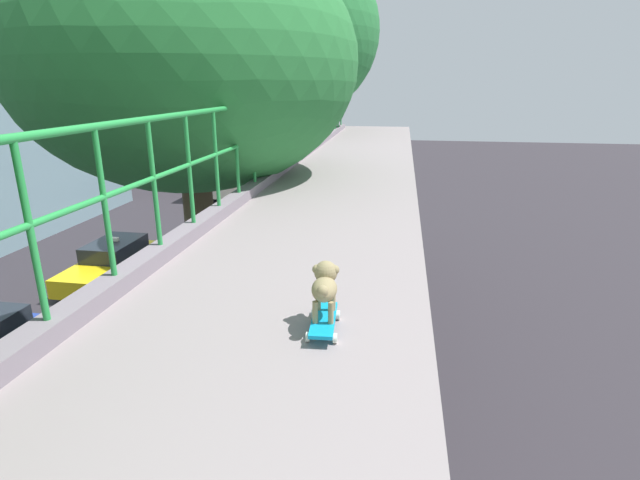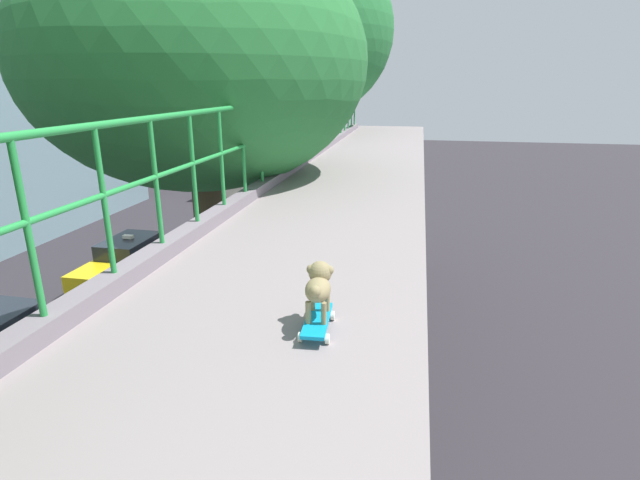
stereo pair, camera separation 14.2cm
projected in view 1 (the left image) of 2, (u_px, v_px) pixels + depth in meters
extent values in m
cube|color=gray|center=(175.00, 475.00, 2.25)|extent=(2.45, 34.16, 0.36)
cylinder|color=green|center=(31.00, 234.00, 2.87)|extent=(0.04, 0.04, 1.12)
cylinder|color=green|center=(105.00, 204.00, 3.58)|extent=(0.04, 0.04, 1.12)
cylinder|color=green|center=(154.00, 184.00, 4.28)|extent=(0.04, 0.04, 1.12)
cylinder|color=green|center=(189.00, 170.00, 4.99)|extent=(0.04, 0.04, 1.12)
cylinder|color=green|center=(216.00, 159.00, 5.70)|extent=(0.04, 0.04, 1.12)
cylinder|color=green|center=(237.00, 151.00, 6.40)|extent=(0.04, 0.04, 1.12)
cylinder|color=green|center=(253.00, 144.00, 7.11)|extent=(0.04, 0.04, 1.12)
cylinder|color=green|center=(267.00, 139.00, 7.81)|extent=(0.04, 0.04, 1.12)
cylinder|color=green|center=(278.00, 134.00, 8.52)|extent=(0.04, 0.04, 1.12)
cylinder|color=green|center=(288.00, 130.00, 9.23)|extent=(0.04, 0.04, 1.12)
cylinder|color=green|center=(296.00, 127.00, 9.93)|extent=(0.04, 0.04, 1.12)
cylinder|color=green|center=(303.00, 124.00, 10.64)|extent=(0.04, 0.04, 1.12)
cylinder|color=green|center=(310.00, 121.00, 11.35)|extent=(0.04, 0.04, 1.12)
cylinder|color=green|center=(315.00, 119.00, 12.05)|extent=(0.04, 0.04, 1.12)
cylinder|color=green|center=(320.00, 117.00, 12.76)|extent=(0.04, 0.04, 1.12)
cylinder|color=green|center=(325.00, 115.00, 13.46)|extent=(0.04, 0.04, 1.12)
cylinder|color=green|center=(329.00, 114.00, 14.17)|extent=(0.04, 0.04, 1.12)
cylinder|color=green|center=(332.00, 112.00, 14.88)|extent=(0.04, 0.04, 1.12)
cylinder|color=green|center=(335.00, 111.00, 15.58)|extent=(0.04, 0.04, 1.12)
cylinder|color=green|center=(338.00, 110.00, 16.29)|extent=(0.04, 0.04, 1.12)
cylinder|color=green|center=(341.00, 109.00, 17.00)|extent=(0.04, 0.04, 1.12)
cylinder|color=black|center=(41.00, 346.00, 12.37)|extent=(0.19, 0.62, 0.62)
cube|color=silver|center=(172.00, 304.00, 14.18)|extent=(1.69, 3.82, 0.68)
cube|color=#1E232B|center=(167.00, 287.00, 13.82)|extent=(1.38, 1.99, 0.54)
cylinder|color=black|center=(214.00, 296.00, 15.22)|extent=(0.22, 0.68, 0.68)
cylinder|color=black|center=(166.00, 292.00, 15.47)|extent=(0.22, 0.68, 0.68)
cylinder|color=black|center=(182.00, 332.00, 13.02)|extent=(0.22, 0.68, 0.68)
cylinder|color=black|center=(126.00, 327.00, 13.26)|extent=(0.22, 0.68, 0.68)
cube|color=yellow|center=(111.00, 267.00, 17.18)|extent=(1.67, 4.41, 0.62)
cube|color=#1E232B|center=(115.00, 248.00, 17.35)|extent=(1.44, 2.19, 0.53)
cube|color=silver|center=(113.00, 239.00, 17.24)|extent=(0.36, 0.16, 0.12)
cylinder|color=black|center=(110.00, 288.00, 15.81)|extent=(0.24, 0.65, 0.65)
cylinder|color=black|center=(66.00, 285.00, 16.06)|extent=(0.24, 0.65, 0.65)
cylinder|color=black|center=(152.00, 259.00, 18.41)|extent=(0.24, 0.65, 0.65)
cylinder|color=black|center=(113.00, 257.00, 18.66)|extent=(0.24, 0.65, 0.65)
cube|color=beige|center=(250.00, 158.00, 33.05)|extent=(2.47, 11.67, 3.15)
cube|color=black|center=(250.00, 150.00, 32.88)|extent=(2.49, 10.74, 0.70)
cylinder|color=black|center=(282.00, 168.00, 37.12)|extent=(0.28, 0.96, 0.96)
cylinder|color=black|center=(252.00, 168.00, 37.49)|extent=(0.28, 0.96, 0.96)
cylinder|color=black|center=(254.00, 188.00, 30.27)|extent=(0.28, 0.96, 0.96)
cylinder|color=black|center=(218.00, 186.00, 30.64)|extent=(0.28, 0.96, 0.96)
cylinder|color=#4A412C|center=(206.00, 298.00, 9.41)|extent=(0.54, 0.54, 5.44)
ellipsoid|color=#2A7637|center=(187.00, 63.00, 8.09)|extent=(5.71, 5.71, 4.26)
cylinder|color=#4F3D20|center=(291.00, 182.00, 17.44)|extent=(0.41, 0.41, 6.64)
ellipsoid|color=#2A7B3B|center=(288.00, 32.00, 15.92)|extent=(5.98, 5.98, 5.62)
cube|color=#0E95CA|center=(324.00, 319.00, 3.18)|extent=(0.18, 0.50, 0.02)
cylinder|color=white|center=(338.00, 315.00, 3.33)|extent=(0.03, 0.07, 0.06)
cylinder|color=white|center=(313.00, 314.00, 3.35)|extent=(0.03, 0.07, 0.06)
cylinder|color=white|center=(335.00, 338.00, 3.03)|extent=(0.03, 0.07, 0.06)
cylinder|color=white|center=(308.00, 337.00, 3.05)|extent=(0.03, 0.07, 0.06)
cylinder|color=#948359|center=(333.00, 300.00, 3.26)|extent=(0.04, 0.04, 0.15)
cylinder|color=#948359|center=(318.00, 299.00, 3.27)|extent=(0.04, 0.04, 0.15)
cylinder|color=#948359|center=(331.00, 313.00, 3.08)|extent=(0.04, 0.04, 0.15)
cylinder|color=#948359|center=(315.00, 312.00, 3.09)|extent=(0.04, 0.04, 0.15)
ellipsoid|color=#948359|center=(324.00, 289.00, 3.14)|extent=(0.18, 0.27, 0.15)
sphere|color=#948359|center=(326.00, 272.00, 3.22)|extent=(0.15, 0.15, 0.15)
ellipsoid|color=#A27951|center=(327.00, 270.00, 3.29)|extent=(0.06, 0.07, 0.05)
sphere|color=#948359|center=(335.00, 270.00, 3.21)|extent=(0.06, 0.06, 0.06)
sphere|color=#948359|center=(317.00, 269.00, 3.22)|extent=(0.06, 0.06, 0.06)
sphere|color=#948359|center=(323.00, 291.00, 3.00)|extent=(0.07, 0.07, 0.07)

